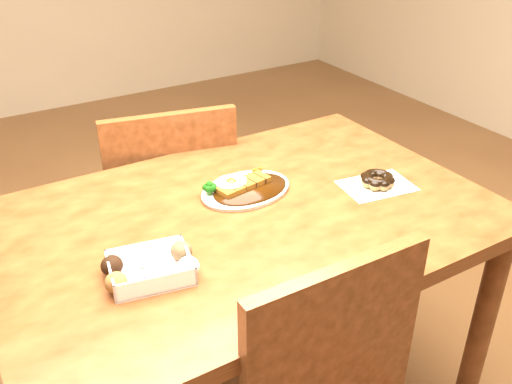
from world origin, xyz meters
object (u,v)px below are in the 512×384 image
katsu_curry_plate (244,188)px  donut_box (150,267)px  chair_far (169,210)px  pon_de_ring (377,180)px  table (246,247)px

katsu_curry_plate → donut_box: katsu_curry_plate is taller
chair_far → pon_de_ring: chair_far is taller
chair_far → donut_box: 0.77m
chair_far → table: bearing=100.6°
pon_de_ring → chair_far: bearing=120.5°
chair_far → katsu_curry_plate: (0.04, -0.44, 0.28)m
pon_de_ring → donut_box: bearing=-175.5°
table → katsu_curry_plate: size_ratio=4.64×
chair_far → katsu_curry_plate: chair_far is taller
table → chair_far: bearing=88.6°
katsu_curry_plate → pon_de_ring: 0.35m
chair_far → donut_box: size_ratio=4.39×
pon_de_ring → katsu_curry_plate: bearing=154.0°
table → pon_de_ring: (0.36, -0.06, 0.12)m
table → donut_box: donut_box is taller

